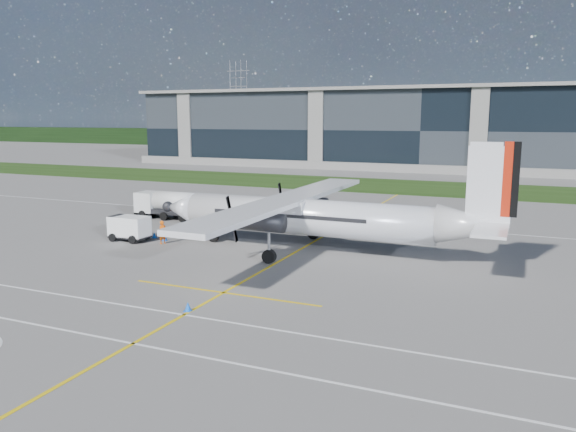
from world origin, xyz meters
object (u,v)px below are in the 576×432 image
Objects in this scene: safety_cone_nose_stbd at (185,232)px; safety_cone_portwing at (188,306)px; pylon_west at (239,103)px; ground_crew_person at (163,231)px; safety_cone_nose_port at (165,238)px; safety_cone_stbdwing at (346,217)px; turboprop_aircraft at (319,196)px; baggage_tug at (129,228)px; fuel_tanker_truck at (164,205)px; safety_cone_fwd at (154,235)px.

safety_cone_nose_stbd and safety_cone_portwing have the same top height.
pylon_west reaches higher than ground_crew_person.
safety_cone_nose_port is at bearing 129.43° from safety_cone_portwing.
safety_cone_nose_stbd and safety_cone_stbdwing have the same top height.
ground_crew_person reaches higher than safety_cone_stbdwing.
pylon_west is at bearing 122.18° from safety_cone_stbdwing.
safety_cone_nose_stbd is (71.82, -143.14, -14.75)m from pylon_west.
turboprop_aircraft is 8.45× the size of baggage_tug.
safety_cone_nose_port is (-0.13, -2.70, 0.00)m from safety_cone_nose_stbd.
fuel_tanker_truck reaches higher than safety_cone_nose_stbd.
safety_cone_stbdwing is (13.28, 16.12, -0.75)m from baggage_tug.
baggage_tug is 2.14m from safety_cone_fwd.
fuel_tanker_truck is (-19.03, 7.40, -2.84)m from turboprop_aircraft.
baggage_tug is 3.19m from ground_crew_person.
turboprop_aircraft is 56.06× the size of safety_cone_portwing.
safety_cone_portwing is (13.83, -12.49, -0.75)m from baggage_tug.
safety_cone_fwd is at bearing -177.33° from turboprop_aircraft.
turboprop_aircraft reaches higher than safety_cone_stbdwing.
ground_crew_person is at bearing -170.20° from turboprop_aircraft.
fuel_tanker_truck reaches higher than ground_crew_person.
turboprop_aircraft is at bearing -80.72° from safety_cone_stbdwing.
safety_cone_nose_port is at bearing -92.83° from safety_cone_nose_stbd.
turboprop_aircraft is at bearing -59.16° from ground_crew_person.
baggage_tug is at bearing -70.12° from fuel_tanker_truck.
safety_cone_stbdwing is 1.00× the size of safety_cone_fwd.
pylon_west is 162.13m from safety_cone_fwd.
turboprop_aircraft is at bearing 2.67° from safety_cone_fwd.
safety_cone_nose_stbd is at bearing -130.36° from safety_cone_stbdwing.
safety_cone_nose_port is at bearing -125.23° from safety_cone_stbdwing.
ground_crew_person is at bearing 130.18° from safety_cone_portwing.
ground_crew_person is 4.21× the size of safety_cone_fwd.
safety_cone_fwd is at bearing 161.16° from safety_cone_nose_port.
turboprop_aircraft is at bearing -59.69° from pylon_west.
ground_crew_person reaches higher than safety_cone_nose_port.
safety_cone_fwd is 1.49m from safety_cone_nose_port.
safety_cone_fwd is at bearing 73.95° from ground_crew_person.
safety_cone_nose_stbd is at bearing -42.98° from fuel_tanker_truck.
safety_cone_nose_port is (-0.53, 0.99, -0.80)m from ground_crew_person.
fuel_tanker_truck reaches higher than safety_cone_stbdwing.
safety_cone_portwing is (10.64, -12.60, -0.80)m from ground_crew_person.
safety_cone_stbdwing is at bearing 50.41° from safety_cone_fwd.
safety_cone_fwd is 18.87m from safety_cone_portwing.
pylon_west is 163.17m from safety_cone_nose_port.
turboprop_aircraft is 14.85m from safety_cone_fwd.
safety_cone_nose_stbd is 1.00× the size of safety_cone_nose_port.
pylon_west reaches higher than safety_cone_stbdwing.
safety_cone_nose_stbd is (6.28, -5.85, -1.11)m from fuel_tanker_truck.
fuel_tanker_truck is 2.19× the size of baggage_tug.
baggage_tug is 6.64× the size of safety_cone_nose_stbd.
baggage_tug is 4.76m from safety_cone_nose_stbd.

